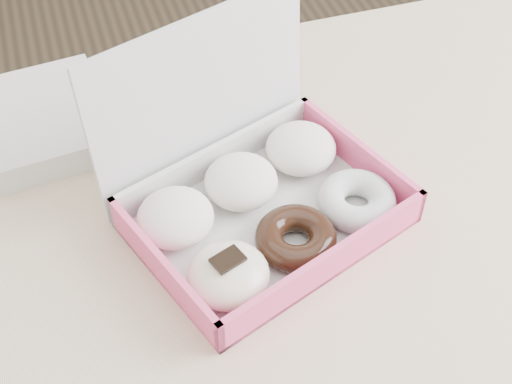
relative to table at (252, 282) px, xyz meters
name	(u,v)px	position (x,y,z in m)	size (l,w,h in m)	color
table	(252,282)	(0.00, 0.00, 0.00)	(1.20, 0.80, 0.75)	tan
donut_box	(256,197)	(0.02, 0.04, 0.11)	(0.36, 0.33, 0.21)	silver
newspapers	(15,128)	(-0.24, 0.26, 0.10)	(0.24, 0.19, 0.04)	white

